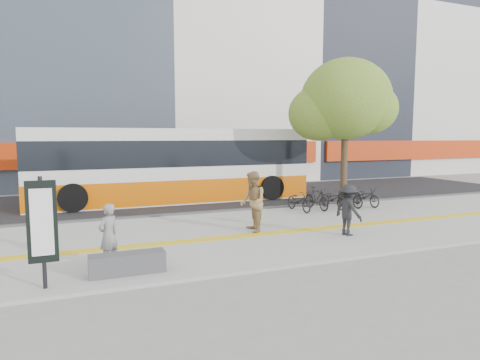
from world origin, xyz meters
name	(u,v)px	position (x,y,z in m)	size (l,w,h in m)	color
ground	(223,251)	(0.00, 0.00, 0.00)	(120.00, 120.00, 0.00)	slate
sidewalk	(206,237)	(0.00, 1.50, 0.04)	(40.00, 7.00, 0.08)	gray
tactile_strip	(211,239)	(0.00, 1.00, 0.09)	(40.00, 0.45, 0.01)	yellow
street	(159,201)	(0.00, 9.00, 0.03)	(40.00, 8.00, 0.06)	black
curb	(179,215)	(0.00, 5.00, 0.07)	(40.00, 0.25, 0.14)	#3E3F41
bench	(127,263)	(-2.60, -1.20, 0.30)	(1.60, 0.45, 0.45)	#3E3F41
signboard	(42,224)	(-4.20, -1.51, 1.37)	(0.55, 0.10, 2.20)	black
street_tree	(344,101)	(7.18, 4.82, 4.51)	(4.40, 3.80, 6.31)	#322516
bus	(174,167)	(0.63, 8.50, 1.61)	(12.41, 2.94, 3.30)	silver
bicycle_row	(334,198)	(6.23, 4.00, 0.51)	(3.91, 1.61, 0.92)	black
seated_woman	(108,235)	(-2.93, -0.53, 0.80)	(0.53, 0.35, 1.45)	black
pedestrian_tan	(253,202)	(1.48, 1.40, 1.02)	(0.92, 0.72, 1.89)	olive
pedestrian_dark	(348,210)	(3.96, -0.05, 0.84)	(0.99, 0.57, 1.52)	black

